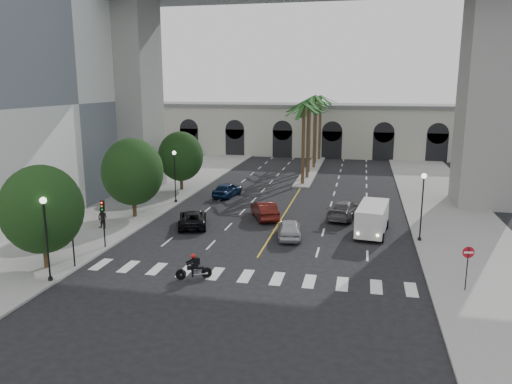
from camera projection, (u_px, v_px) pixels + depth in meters
name	position (u px, v px, depth m)	size (l,w,h in m)	color
ground	(251.00, 268.00, 32.81)	(140.00, 140.00, 0.00)	black
sidewalk_left	(139.00, 203.00, 50.19)	(8.00, 100.00, 0.15)	gray
sidewalk_right	(454.00, 220.00, 44.05)	(8.00, 100.00, 0.15)	gray
median	(311.00, 170.00, 69.09)	(2.00, 24.00, 0.20)	gray
building_left	(3.00, 100.00, 47.60)	(16.50, 32.50, 20.60)	silver
pier_building	(322.00, 129.00, 84.44)	(71.00, 10.50, 8.50)	#BAB9A7
bridge	(333.00, 15.00, 49.17)	(75.00, 13.00, 26.00)	gray
palm_a	(304.00, 108.00, 57.61)	(3.20, 3.20, 10.30)	#47331E
palm_b	(309.00, 104.00, 61.36)	(3.20, 3.20, 10.60)	#47331E
palm_c	(310.00, 106.00, 65.34)	(3.20, 3.20, 10.10)	#47331E
palm_d	(315.00, 100.00, 68.93)	(3.20, 3.20, 10.90)	#47331E
palm_e	(316.00, 102.00, 72.90)	(3.20, 3.20, 10.40)	#47331E
palm_f	(321.00, 99.00, 76.60)	(3.20, 3.20, 10.70)	#47331E
street_tree_near	(42.00, 209.00, 31.75)	(5.20, 5.20, 6.89)	#382616
street_tree_mid	(133.00, 172.00, 44.13)	(5.44, 5.44, 7.21)	#382616
street_tree_far	(181.00, 156.00, 55.65)	(5.04, 5.04, 6.68)	#382616
lamp_post_left_near	(46.00, 232.00, 29.68)	(0.40, 0.40, 5.35)	black
lamp_post_left_far	(175.00, 172.00, 49.74)	(0.40, 0.40, 5.35)	black
lamp_post_right	(422.00, 201.00, 37.43)	(0.40, 0.40, 5.35)	black
traffic_signal_near	(72.00, 232.00, 32.20)	(0.25, 0.18, 3.65)	black
traffic_signal_far	(103.00, 216.00, 36.02)	(0.25, 0.18, 3.65)	black
motorcycle_rider	(195.00, 267.00, 30.86)	(2.11, 1.00, 1.62)	black
car_a	(289.00, 229.00, 39.03)	(1.78, 4.41, 1.50)	#B1B2B6
car_b	(265.00, 210.00, 44.58)	(1.67, 4.79, 1.58)	#4D130F
car_c	(192.00, 219.00, 42.15)	(2.26, 4.91, 1.36)	black
car_d	(344.00, 209.00, 44.81)	(2.27, 5.57, 1.62)	#5A595D
car_e	(227.00, 190.00, 53.25)	(1.82, 4.52, 1.54)	#0E2141
cargo_van	(372.00, 218.00, 39.85)	(2.84, 5.86, 2.40)	silver
pedestrian_a	(45.00, 235.00, 36.43)	(0.64, 0.42, 1.76)	black
pedestrian_b	(103.00, 218.00, 41.03)	(0.84, 0.66, 1.73)	black
do_not_enter_sign	(468.00, 259.00, 28.49)	(0.68, 0.15, 2.80)	black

